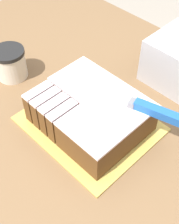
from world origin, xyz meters
name	(u,v)px	position (x,y,z in m)	size (l,w,h in m)	color
countertop	(76,204)	(0.00, 0.00, 0.46)	(1.40, 1.10, 0.91)	brown
cake_board	(90,124)	(0.03, 0.04, 0.92)	(0.33, 0.28, 0.01)	gold
cake	(91,112)	(0.03, 0.04, 0.96)	(0.27, 0.22, 0.09)	brown
knife	(143,107)	(0.14, 0.11, 1.02)	(0.32, 0.11, 0.02)	silver
coffee_cup	(10,63)	(-0.28, 0.01, 0.96)	(0.10, 0.10, 0.09)	beige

